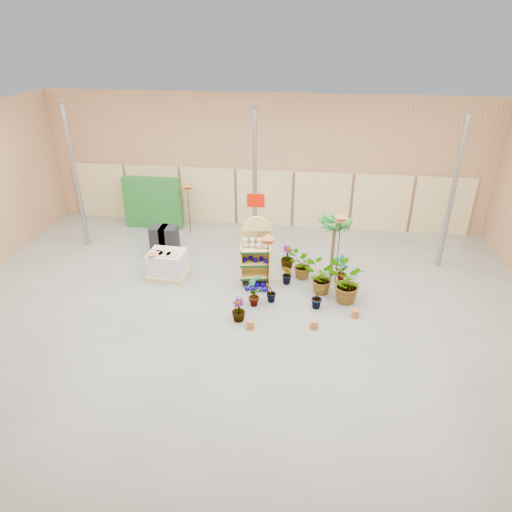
# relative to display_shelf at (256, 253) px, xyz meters

# --- Properties ---
(room) EXTENTS (15.20, 12.10, 4.70)m
(room) POSITION_rel_display_shelf_xyz_m (-0.25, -0.97, 1.33)
(room) COLOR slate
(room) RESTS_ON ground
(display_shelf) EXTENTS (0.87, 0.63, 1.93)m
(display_shelf) POSITION_rel_display_shelf_xyz_m (0.00, 0.00, 0.00)
(display_shelf) COLOR #D7B65A
(display_shelf) RESTS_ON ground
(teddy_bears) EXTENTS (0.71, 0.19, 0.30)m
(teddy_bears) POSITION_rel_display_shelf_xyz_m (0.03, -0.09, 0.34)
(teddy_bears) COLOR beige
(teddy_bears) RESTS_ON display_shelf
(gazing_balls_shelf) EXTENTS (0.71, 0.24, 0.13)m
(gazing_balls_shelf) POSITION_rel_display_shelf_xyz_m (-0.00, -0.12, -0.12)
(gazing_balls_shelf) COLOR #0C007C
(gazing_balls_shelf) RESTS_ON display_shelf
(gazing_balls_floor) EXTENTS (0.63, 0.39, 0.15)m
(gazing_balls_floor) POSITION_rel_display_shelf_xyz_m (0.06, -0.41, -0.81)
(gazing_balls_floor) COLOR #0C007C
(gazing_balls_floor) RESTS_ON ground
(pallet_stack) EXTENTS (1.11, 0.94, 0.79)m
(pallet_stack) POSITION_rel_display_shelf_xyz_m (-2.54, -0.02, -0.50)
(pallet_stack) COLOR tan
(pallet_stack) RESTS_ON ground
(charcoal_planters) EXTENTS (0.80, 0.50, 1.00)m
(charcoal_planters) POSITION_rel_display_shelf_xyz_m (-2.97, 1.15, -0.38)
(charcoal_planters) COLOR black
(charcoal_planters) RESTS_ON ground
(trellis_stock) EXTENTS (2.00, 0.30, 1.80)m
(trellis_stock) POSITION_rel_display_shelf_xyz_m (-4.05, 3.32, 0.02)
(trellis_stock) COLOR #1E6121
(trellis_stock) RESTS_ON ground
(offer_sign) EXTENTS (0.50, 0.08, 2.20)m
(offer_sign) POSITION_rel_display_shelf_xyz_m (-0.15, 1.10, 0.69)
(offer_sign) COLOR gray
(offer_sign) RESTS_ON ground
(bird_table_front) EXTENTS (0.34, 0.34, 1.84)m
(bird_table_front) POSITION_rel_display_shelf_xyz_m (0.40, -0.74, 0.83)
(bird_table_front) COLOR black
(bird_table_front) RESTS_ON ground
(bird_table_right) EXTENTS (0.34, 0.34, 2.16)m
(bird_table_right) POSITION_rel_display_shelf_xyz_m (2.19, 0.13, 1.13)
(bird_table_right) COLOR black
(bird_table_right) RESTS_ON ground
(bird_table_back) EXTENTS (0.34, 0.34, 1.82)m
(bird_table_back) POSITION_rel_display_shelf_xyz_m (-2.68, 2.98, 0.81)
(bird_table_back) COLOR black
(bird_table_back) RESTS_ON ground
(palm) EXTENTS (0.70, 0.70, 1.90)m
(palm) POSITION_rel_display_shelf_xyz_m (2.07, 0.56, 0.75)
(palm) COLOR brown
(palm) RESTS_ON ground
(potted_plant_0) EXTENTS (0.34, 0.48, 0.89)m
(potted_plant_0) POSITION_rel_display_shelf_xyz_m (0.10, -1.19, -0.44)
(potted_plant_0) COLOR #1C6A1E
(potted_plant_0) RESTS_ON ground
(potted_plant_1) EXTENTS (0.34, 0.38, 0.57)m
(potted_plant_1) POSITION_rel_display_shelf_xyz_m (0.51, -1.00, -0.60)
(potted_plant_1) COLOR #1C6A1E
(potted_plant_1) RESTS_ON ground
(potted_plant_2) EXTENTS (0.96, 0.87, 0.91)m
(potted_plant_2) POSITION_rel_display_shelf_xyz_m (1.77, -0.37, -0.43)
(potted_plant_2) COLOR #1C6A1E
(potted_plant_2) RESTS_ON ground
(potted_plant_4) EXTENTS (0.45, 0.33, 0.79)m
(potted_plant_4) POSITION_rel_display_shelf_xyz_m (2.34, 0.36, -0.48)
(potted_plant_4) COLOR #1C6A1E
(potted_plant_4) RESTS_ON ground
(potted_plant_5) EXTENTS (0.40, 0.42, 0.60)m
(potted_plant_5) POSITION_rel_display_shelf_xyz_m (0.87, -0.03, -0.58)
(potted_plant_5) COLOR #1C6A1E
(potted_plant_5) RESTS_ON ground
(potted_plant_6) EXTENTS (0.96, 0.97, 0.81)m
(potted_plant_6) POSITION_rel_display_shelf_xyz_m (1.25, 0.35, -0.47)
(potted_plant_6) COLOR #1C6A1E
(potted_plant_6) RESTS_ON ground
(potted_plant_7) EXTENTS (0.47, 0.47, 0.61)m
(potted_plant_7) POSITION_rel_display_shelf_xyz_m (-0.18, -1.90, -0.58)
(potted_plant_7) COLOR #1C6A1E
(potted_plant_7) RESTS_ON ground
(potted_plant_9) EXTENTS (0.44, 0.43, 0.63)m
(potted_plant_9) POSITION_rel_display_shelf_xyz_m (1.72, -1.09, -0.57)
(potted_plant_9) COLOR #1C6A1E
(potted_plant_9) RESTS_ON ground
(potted_plant_10) EXTENTS (1.05, 0.94, 1.08)m
(potted_plant_10) POSITION_rel_display_shelf_xyz_m (2.39, -0.72, -0.34)
(potted_plant_10) COLOR #1C6A1E
(potted_plant_10) RESTS_ON ground
(potted_plant_11) EXTENTS (0.53, 0.53, 0.70)m
(potted_plant_11) POSITION_rel_display_shelf_xyz_m (0.80, 0.92, -0.53)
(potted_plant_11) COLOR #1C6A1E
(potted_plant_11) RESTS_ON ground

